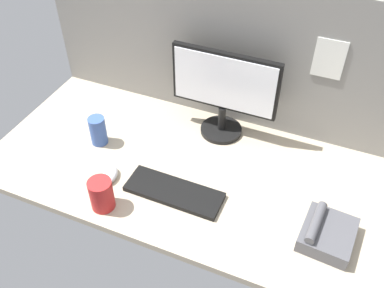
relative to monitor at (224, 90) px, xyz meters
The scene contains 8 objects.
ground_plane 34.49cm from the monitor, 79.49° to the right, with size 180.00×80.00×3.00cm, color tan.
cubicle_wall_back 16.66cm from the monitor, 69.19° to the left, with size 180.00×5.50×63.55cm.
monitor is the anchor object (origin of this frame).
keyboard 46.42cm from the monitor, 95.44° to the right, with size 37.00×13.00×2.00cm, color black.
mouse 56.78cm from the monitor, 124.82° to the right, with size 5.60×9.60×3.40cm, color silver.
mug_red_plastic 63.97cm from the monitor, 114.08° to the right, with size 8.68×8.68×12.57cm.
mug_ceramic_blue 55.03cm from the monitor, 148.88° to the right, with size 6.96×6.96×12.83cm.
desk_phone 68.12cm from the monitor, 37.41° to the right, with size 18.39×20.23×8.80cm.
Camera 1 is at (38.78, -110.83, 122.58)cm, focal length 39.82 mm.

